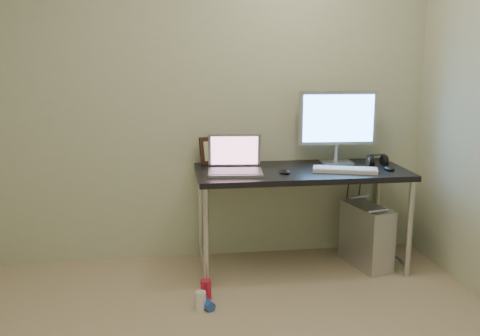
% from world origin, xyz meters
% --- Properties ---
extents(wall_back, '(3.50, 0.02, 2.50)m').
position_xyz_m(wall_back, '(0.00, 1.75, 1.25)').
color(wall_back, beige).
rests_on(wall_back, ground).
extents(desk, '(1.53, 0.67, 0.75)m').
position_xyz_m(desk, '(0.71, 1.42, 0.67)').
color(desk, black).
rests_on(desk, ground).
extents(tower_computer, '(0.30, 0.48, 0.50)m').
position_xyz_m(tower_computer, '(1.21, 1.37, 0.23)').
color(tower_computer, silver).
rests_on(tower_computer, ground).
extents(cable_a, '(0.01, 0.16, 0.69)m').
position_xyz_m(cable_a, '(1.16, 1.70, 0.40)').
color(cable_a, black).
rests_on(cable_a, ground).
extents(cable_b, '(0.02, 0.11, 0.71)m').
position_xyz_m(cable_b, '(1.25, 1.68, 0.38)').
color(cable_b, black).
rests_on(cable_b, ground).
extents(can_red, '(0.09, 0.09, 0.13)m').
position_xyz_m(can_red, '(-0.03, 0.96, 0.06)').
color(can_red, red).
rests_on(can_red, ground).
extents(can_white, '(0.07, 0.07, 0.12)m').
position_xyz_m(can_white, '(-0.08, 0.82, 0.06)').
color(can_white, white).
rests_on(can_white, ground).
extents(can_blue, '(0.10, 0.13, 0.06)m').
position_xyz_m(can_blue, '(-0.04, 0.82, 0.03)').
color(can_blue, '#2750B5').
rests_on(can_blue, ground).
extents(laptop, '(0.41, 0.34, 0.26)m').
position_xyz_m(laptop, '(0.21, 1.39, 0.81)').
color(laptop, silver).
rests_on(laptop, desk).
extents(monitor, '(0.59, 0.18, 0.55)m').
position_xyz_m(monitor, '(1.02, 1.59, 1.07)').
color(monitor, silver).
rests_on(monitor, desk).
extents(keyboard, '(0.47, 0.28, 0.03)m').
position_xyz_m(keyboard, '(0.99, 1.30, 0.76)').
color(keyboard, silver).
rests_on(keyboard, desk).
extents(mouse_right, '(0.07, 0.11, 0.04)m').
position_xyz_m(mouse_right, '(1.33, 1.30, 0.77)').
color(mouse_right, black).
rests_on(mouse_right, desk).
extents(mouse_left, '(0.09, 0.12, 0.04)m').
position_xyz_m(mouse_left, '(0.56, 1.30, 0.77)').
color(mouse_left, black).
rests_on(mouse_left, desk).
extents(headphones, '(0.15, 0.09, 0.10)m').
position_xyz_m(headphones, '(1.32, 1.50, 0.78)').
color(headphones, black).
rests_on(headphones, desk).
extents(picture_frame, '(0.27, 0.15, 0.21)m').
position_xyz_m(picture_frame, '(0.11, 1.70, 0.85)').
color(picture_frame, black).
rests_on(picture_frame, desk).
extents(webcam, '(0.04, 0.04, 0.11)m').
position_xyz_m(webcam, '(0.34, 1.72, 0.83)').
color(webcam, silver).
rests_on(webcam, desk).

